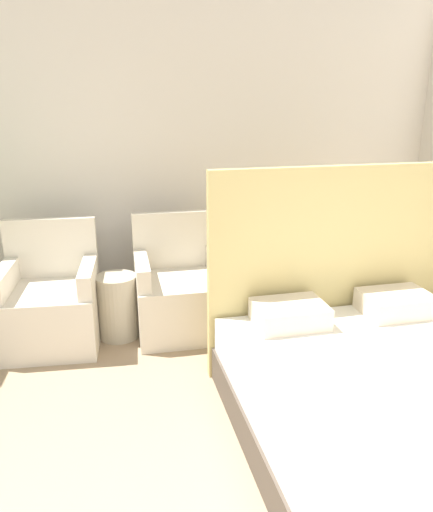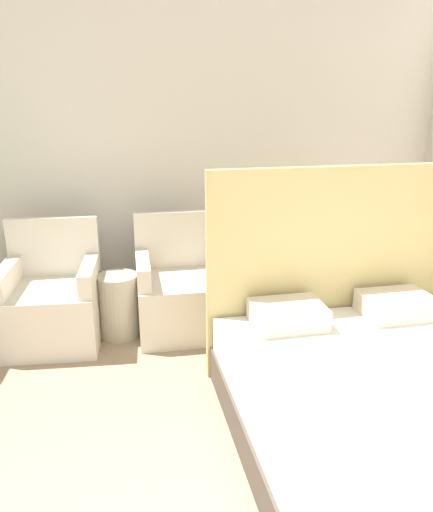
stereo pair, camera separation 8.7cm
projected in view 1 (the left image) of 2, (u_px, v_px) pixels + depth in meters
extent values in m
cube|color=silver|center=(140.00, 141.00, 4.17)|extent=(10.00, 0.06, 2.90)
cube|color=#4C4238|center=(415.00, 447.00, 2.54)|extent=(1.65, 2.11, 0.22)
cube|color=white|center=(421.00, 410.00, 2.47)|extent=(1.62, 2.07, 0.22)
cube|color=tan|center=(330.00, 269.00, 3.36)|extent=(1.69, 0.06, 1.39)
cube|color=beige|center=(290.00, 314.00, 3.12)|extent=(0.44, 0.33, 0.14)
cube|color=beige|center=(396.00, 303.00, 3.28)|extent=(0.44, 0.33, 0.14)
cube|color=beige|center=(51.00, 318.00, 3.74)|extent=(0.74, 0.69, 0.46)
cube|color=beige|center=(51.00, 248.00, 3.86)|extent=(0.70, 0.12, 0.47)
cube|color=beige|center=(4.00, 280.00, 3.60)|extent=(0.15, 0.58, 0.18)
cube|color=beige|center=(88.00, 276.00, 3.68)|extent=(0.15, 0.58, 0.18)
cube|color=beige|center=(181.00, 305.00, 3.95)|extent=(0.71, 0.65, 0.46)
cube|color=beige|center=(175.00, 240.00, 4.08)|extent=(0.69, 0.08, 0.47)
cube|color=beige|center=(142.00, 270.00, 3.80)|extent=(0.12, 0.57, 0.18)
cube|color=beige|center=(218.00, 265.00, 3.91)|extent=(0.12, 0.57, 0.18)
cylinder|color=#B7AD93|center=(118.00, 306.00, 3.87)|extent=(0.32, 0.32, 0.50)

